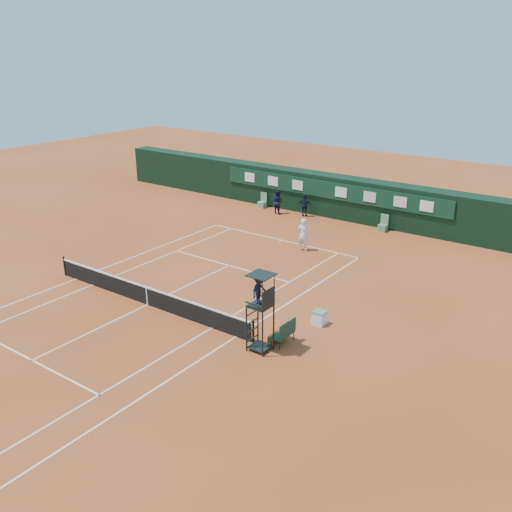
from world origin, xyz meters
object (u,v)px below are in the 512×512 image
at_px(cooler, 319,318).
at_px(umpire_chair, 260,296).
at_px(player_bench, 285,332).
at_px(player, 303,235).
at_px(tennis_net, 147,295).

bearing_deg(cooler, umpire_chair, -103.94).
height_order(player_bench, player, player).
xyz_separation_m(player_bench, player, (-5.47, 10.40, 0.42)).
distance_m(tennis_net, player, 11.29).
xyz_separation_m(cooler, player, (-5.74, 7.93, 0.69)).
distance_m(umpire_chair, player, 12.47).
height_order(player_bench, cooler, player_bench).
relative_size(tennis_net, cooler, 20.00).
distance_m(cooler, player, 9.81).
xyz_separation_m(player_bench, cooler, (0.27, 2.47, -0.27)).
bearing_deg(player_bench, umpire_chair, -120.75).
xyz_separation_m(tennis_net, player, (2.08, 11.09, 0.51)).
bearing_deg(tennis_net, player_bench, 5.21).
distance_m(tennis_net, umpire_chair, 7.23).
relative_size(player_bench, player, 0.59).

